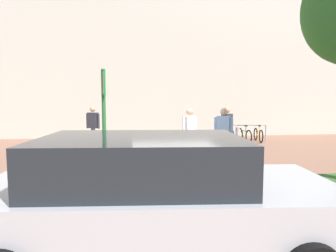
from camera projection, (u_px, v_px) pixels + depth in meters
name	position (u px, v px, depth m)	size (l,w,h in m)	color
ground_plane	(176.00, 168.00, 8.49)	(60.00, 60.00, 0.00)	#936651
building_facade	(156.00, 44.00, 15.68)	(28.00, 1.20, 10.00)	beige
planter_strip	(235.00, 187.00, 6.36)	(7.00, 1.10, 0.16)	#336028
parking_sign_post	(104.00, 114.00, 5.90)	(0.12, 0.36, 2.60)	#2D7238
bike_at_sign	(109.00, 178.00, 6.08)	(1.55, 0.76, 0.86)	black
bike_rack_cluster	(244.00, 134.00, 13.78)	(2.10, 1.63, 0.83)	#99999E
bollard_steel	(237.00, 138.00, 11.56)	(0.16, 0.16, 0.90)	#ADADB2
person_shirt_white	(190.00, 132.00, 9.07)	(0.53, 0.42, 1.72)	black
person_shirt_blue	(223.00, 131.00, 9.25)	(0.54, 0.41, 1.72)	#383342
person_suited_navy	(227.00, 127.00, 10.65)	(0.50, 0.43, 1.72)	#383342
person_suited_dark	(93.00, 125.00, 11.64)	(0.55, 0.41, 1.72)	#2D2D38
car_silver_sedan	(154.00, 200.00, 3.58)	(4.42, 2.28, 1.54)	#B7B7BC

